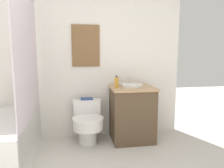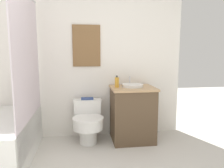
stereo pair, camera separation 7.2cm
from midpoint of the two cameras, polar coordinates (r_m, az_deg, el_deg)
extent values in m
cube|color=white|center=(3.33, -9.21, 7.51)|extent=(3.29, 0.05, 2.50)
cube|color=brown|center=(3.29, -6.05, 9.90)|extent=(0.41, 0.02, 0.61)
cube|color=silver|center=(3.29, -6.05, 9.90)|extent=(0.38, 0.01, 0.58)
cube|color=white|center=(2.97, -25.56, -12.98)|extent=(0.64, 1.34, 0.51)
cube|color=silver|center=(2.71, -20.35, 2.76)|extent=(0.01, 1.23, 1.79)
cylinder|color=white|center=(3.21, -5.57, -13.17)|extent=(0.25, 0.25, 0.24)
cylinder|color=white|center=(3.10, -5.58, -10.30)|extent=(0.42, 0.42, 0.14)
cylinder|color=white|center=(3.07, -5.60, -8.89)|extent=(0.43, 0.43, 0.02)
cube|color=white|center=(3.29, -5.80, -6.92)|extent=(0.39, 0.15, 0.30)
cube|color=white|center=(3.26, -5.85, -4.19)|extent=(0.41, 0.16, 0.02)
cube|color=brown|center=(3.24, 5.97, -8.02)|extent=(0.59, 0.52, 0.77)
cube|color=tan|center=(3.15, 6.09, -1.07)|extent=(0.62, 0.55, 0.03)
cylinder|color=white|center=(3.16, 6.01, -0.38)|extent=(0.31, 0.31, 0.04)
cylinder|color=silver|center=(3.33, 5.27, 0.86)|extent=(0.02, 0.02, 0.13)
cylinder|color=gold|center=(3.10, 1.95, 0.44)|extent=(0.06, 0.06, 0.14)
cylinder|color=black|center=(3.09, 1.95, 1.98)|extent=(0.02, 0.02, 0.02)
cube|color=#33477F|center=(3.25, -5.85, -3.81)|extent=(0.18, 0.10, 0.02)
camera|label=1|loc=(0.04, -89.30, 0.11)|focal=35.00mm
camera|label=2|loc=(0.04, 90.70, -0.11)|focal=35.00mm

